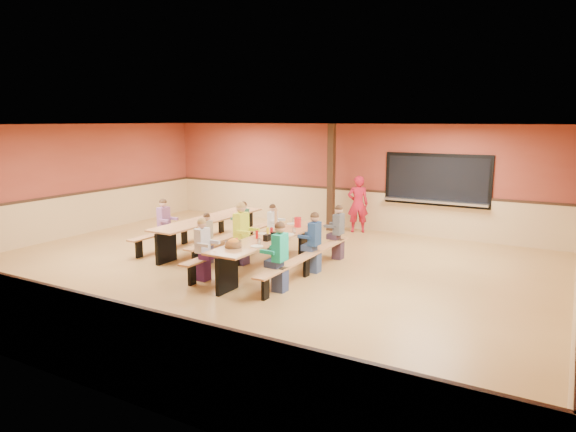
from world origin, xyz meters
The scene contains 23 objects.
ground centered at (0.00, 0.00, 0.00)m, with size 12.00×12.00×0.00m, color olive.
room_envelope centered at (0.00, 0.00, 0.69)m, with size 12.04×10.04×3.02m.
kitchen_pass_through centered at (2.60, 4.96, 1.49)m, with size 2.78×0.28×1.38m.
structural_post centered at (-0.20, 4.40, 1.50)m, with size 0.18×0.18×3.00m, color black.
cafeteria_table_main centered at (0.43, 0.14, 0.53)m, with size 1.91×3.70×0.74m.
cafeteria_table_second centered at (-1.91, 1.08, 0.53)m, with size 1.91×3.70×0.74m.
seated_child_white_left centered at (-0.40, -1.08, 0.61)m, with size 0.38×0.31×1.22m, color silver, non-canonical shape.
seated_adult_yellow centered at (-0.40, 0.24, 0.68)m, with size 0.44×0.36×1.35m, color #E2F629, non-canonical shape.
seated_child_grey_left centered at (-0.40, 1.55, 0.56)m, with size 0.33×0.27×1.13m, color white, non-canonical shape.
seated_child_teal_right centered at (1.25, -0.91, 0.64)m, with size 0.40×0.33×1.28m, color #14A17E, non-canonical shape.
seated_child_navy_right centered at (1.25, 0.49, 0.62)m, with size 0.38×0.31×1.24m, color navy, non-canonical shape.
seated_child_char_right centered at (1.25, 1.69, 0.61)m, with size 0.37×0.30×1.22m, color #45484E, non-canonical shape.
seated_child_purple_sec centered at (-2.74, 0.36, 0.62)m, with size 0.38×0.31×1.23m, color #8B558B, non-canonical shape.
seated_child_green_sec centered at (-1.09, 1.35, 0.58)m, with size 0.35×0.28×1.16m, color #31694B, non-canonical shape.
seated_child_tan_sec centered at (-1.09, -0.06, 0.55)m, with size 0.32×0.26×1.10m, color tan, non-canonical shape.
standing_woman centered at (0.56, 4.55, 0.80)m, with size 0.58×0.38×1.59m, color #B31429.
punch_pitcher centered at (0.46, 1.22, 0.85)m, with size 0.16×0.16×0.22m, color red.
chip_bowl centered at (0.30, -1.02, 0.81)m, with size 0.32×0.32×0.15m, color orange, non-canonical shape.
napkin_dispenser centered at (0.58, -0.27, 0.80)m, with size 0.10×0.14×0.13m, color black.
condiment_mustard centered at (0.33, 0.16, 0.82)m, with size 0.06×0.06×0.17m, color yellow.
condiment_ketchup centered at (0.30, -0.20, 0.82)m, with size 0.06×0.06×0.17m, color #B2140F.
table_paddle centered at (0.46, 0.28, 0.88)m, with size 0.16×0.16×0.56m.
place_settings centered at (0.43, 0.14, 0.80)m, with size 0.65×3.30×0.11m, color beige, non-canonical shape.
Camera 1 is at (5.83, -8.67, 3.09)m, focal length 32.00 mm.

